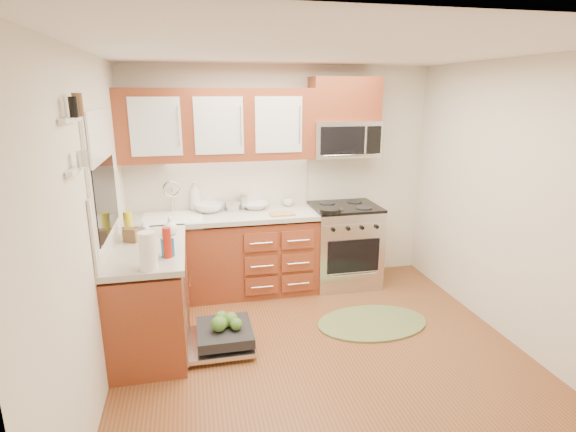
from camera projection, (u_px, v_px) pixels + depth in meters
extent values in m
plane|color=brown|center=(322.00, 354.00, 3.92)|extent=(3.50, 3.50, 0.00)
plane|color=white|center=(329.00, 50.00, 3.25)|extent=(3.50, 3.50, 0.00)
cube|color=silver|center=(282.00, 177.00, 5.23)|extent=(3.50, 0.04, 2.50)
cube|color=silver|center=(444.00, 322.00, 1.94)|extent=(3.50, 0.04, 2.50)
cube|color=silver|center=(92.00, 230.00, 3.22)|extent=(0.04, 3.50, 2.50)
cube|color=silver|center=(516.00, 205.00, 3.95)|extent=(0.04, 3.50, 2.50)
cube|color=maroon|center=(224.00, 257.00, 5.02)|extent=(2.05, 0.60, 0.85)
cube|color=maroon|center=(150.00, 299.00, 4.00)|extent=(0.60, 1.25, 0.85)
cube|color=#A8A49A|center=(222.00, 217.00, 4.89)|extent=(2.07, 0.64, 0.05)
cube|color=#A8A49A|center=(147.00, 249.00, 3.88)|extent=(0.64, 1.27, 0.05)
cube|color=beige|center=(219.00, 183.00, 5.08)|extent=(2.05, 0.02, 0.57)
cube|color=beige|center=(107.00, 216.00, 3.73)|extent=(0.02, 1.25, 0.57)
cube|color=maroon|center=(344.00, 99.00, 4.97)|extent=(0.76, 0.35, 0.47)
cube|color=white|center=(101.00, 135.00, 3.54)|extent=(0.02, 0.96, 0.40)
cube|color=white|center=(71.00, 120.00, 2.69)|extent=(0.04, 0.40, 0.03)
cube|color=white|center=(77.00, 169.00, 2.77)|extent=(0.04, 0.40, 0.03)
cylinder|color=black|center=(329.00, 210.00, 4.86)|extent=(0.24, 0.24, 0.04)
cylinder|color=silver|center=(233.00, 206.00, 5.01)|extent=(0.22, 0.22, 0.11)
cube|color=#B17E51|center=(282.00, 214.00, 4.86)|extent=(0.26, 0.17, 0.02)
cylinder|color=silver|center=(243.00, 201.00, 5.11)|extent=(0.11, 0.11, 0.17)
cylinder|color=white|center=(148.00, 251.00, 3.33)|extent=(0.17, 0.17, 0.29)
cylinder|color=yellow|center=(128.00, 224.00, 4.09)|extent=(0.09, 0.09, 0.24)
cylinder|color=#A51B0D|center=(167.00, 243.00, 3.58)|extent=(0.08, 0.08, 0.25)
cube|color=brown|center=(131.00, 235.00, 3.97)|extent=(0.15, 0.13, 0.12)
cube|color=teal|center=(168.00, 247.00, 3.62)|extent=(0.11, 0.08, 0.15)
imported|color=#999999|center=(256.00, 206.00, 5.10)|extent=(0.33, 0.33, 0.07)
imported|color=#999999|center=(209.00, 208.00, 4.97)|extent=(0.38, 0.38, 0.10)
imported|color=#999999|center=(288.00, 202.00, 5.23)|extent=(0.12, 0.12, 0.09)
imported|color=#999999|center=(195.00, 196.00, 5.00)|extent=(0.13, 0.13, 0.33)
imported|color=#999999|center=(144.00, 229.00, 4.08)|extent=(0.10, 0.10, 0.17)
imported|color=#999999|center=(170.00, 226.00, 4.16)|extent=(0.15, 0.15, 0.17)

